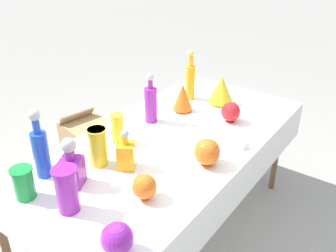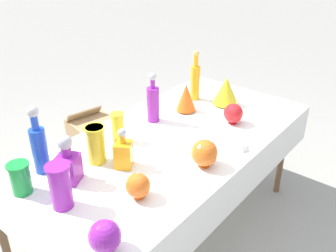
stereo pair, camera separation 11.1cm
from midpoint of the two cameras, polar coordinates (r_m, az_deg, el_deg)
ground_plane at (r=2.74m, az=-1.21°, el=-16.10°), size 40.00×40.00×0.00m
display_table at (r=2.29m, az=-0.77°, el=-3.61°), size 2.06×0.98×0.76m
tall_bottle_0 at (r=2.45m, az=-3.94°, el=3.58°), size 0.08×0.08×0.34m
tall_bottle_1 at (r=2.79m, az=2.27°, el=7.09°), size 0.07×0.07×0.37m
tall_bottle_2 at (r=2.01m, az=-20.36°, el=-3.36°), size 0.08×0.08×0.38m
square_decanter_0 at (r=1.93m, az=-16.14°, el=-5.82°), size 0.14×0.14×0.26m
square_decanter_1 at (r=2.01m, az=-7.98°, el=-4.25°), size 0.13×0.13×0.23m
slender_vase_0 at (r=2.25m, az=-9.11°, el=-0.25°), size 0.08×0.08×0.18m
slender_vase_1 at (r=1.92m, az=-22.74°, el=-7.93°), size 0.11×0.11×0.16m
slender_vase_2 at (r=1.76m, az=-16.99°, el=-9.16°), size 0.11×0.11×0.23m
slender_vase_3 at (r=2.05m, az=-12.19°, el=-2.97°), size 0.11×0.11×0.22m
fluted_vase_0 at (r=2.74m, az=6.98°, el=5.56°), size 0.19×0.19×0.21m
fluted_vase_1 at (r=2.61m, az=1.02°, el=4.46°), size 0.14×0.14×0.20m
round_bowl_0 at (r=1.79m, az=-5.42°, el=-9.21°), size 0.12×0.12×0.13m
round_bowl_1 at (r=2.02m, az=4.39°, el=-3.98°), size 0.15×0.15×0.16m
round_bowl_2 at (r=2.49m, az=8.27°, el=2.14°), size 0.13×0.13×0.14m
round_bowl_3 at (r=1.54m, az=-9.91°, el=-16.61°), size 0.13×0.13×0.14m
price_tag_left at (r=2.22m, az=10.37°, el=-3.14°), size 0.06×0.03×0.04m
cardboard_box_behind_left at (r=3.44m, az=-12.82°, el=-2.59°), size 0.44×0.49×0.48m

